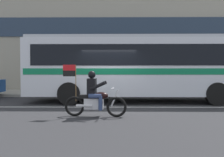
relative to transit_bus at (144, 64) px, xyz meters
name	(u,v)px	position (x,y,z in m)	size (l,w,h in m)	color
ground_plane	(109,105)	(-1.73, -1.19, -1.88)	(60.00, 60.00, 0.00)	#2B2B2D
sidewalk_curb	(111,93)	(-1.73, 3.91, -1.81)	(28.00, 3.80, 0.15)	gray
lane_center_stripe	(109,107)	(-1.73, -1.79, -1.88)	(26.60, 0.14, 0.01)	silver
office_building_facade	(111,0)	(-1.73, 6.20, 4.96)	(28.00, 0.89, 13.67)	gray
transit_bus	(144,64)	(0.00, 0.00, 0.00)	(11.47, 2.66, 3.22)	silver
motorcycle_with_rider	(95,97)	(-2.16, -3.91, -1.22)	(2.19, 0.65, 1.78)	black
fire_hydrant	(182,88)	(2.69, 2.72, -1.36)	(0.22, 0.30, 0.75)	gold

